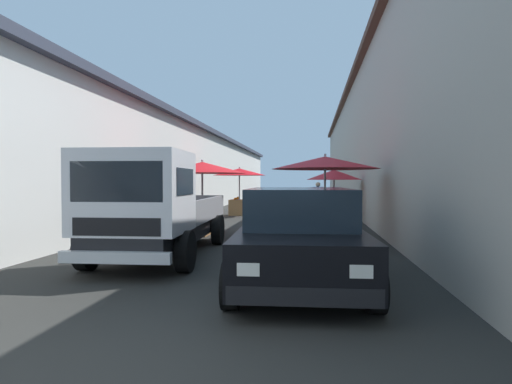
{
  "coord_description": "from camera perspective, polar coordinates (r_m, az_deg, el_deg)",
  "views": [
    {
      "loc": [
        -2.34,
        -1.78,
        1.56
      ],
      "look_at": [
        9.71,
        -0.1,
        1.23
      ],
      "focal_mm": 28.08,
      "sensor_mm": 36.0,
      "label": 1
    }
  ],
  "objects": [
    {
      "name": "ground",
      "position": [
        16.01,
        1.52,
        -4.04
      ],
      "size": [
        90.0,
        90.0,
        0.0
      ],
      "primitive_type": "plane",
      "color": "#282826"
    },
    {
      "name": "fruit_stall_mid_lane",
      "position": [
        15.7,
        10.99,
        1.61
      ],
      "size": [
        2.11,
        2.11,
        2.08
      ],
      "color": "#9E9EA3",
      "rests_on": "ground"
    },
    {
      "name": "fruit_stall_far_left",
      "position": [
        18.12,
        -2.42,
        1.99
      ],
      "size": [
        2.39,
        2.39,
        2.21
      ],
      "color": "#9E9EA3",
      "rests_on": "ground"
    },
    {
      "name": "building_left_whitewash",
      "position": [
        20.21,
        -18.5,
        3.3
      ],
      "size": [
        49.8,
        7.5,
        4.39
      ],
      "color": "silver",
      "rests_on": "ground"
    },
    {
      "name": "fruit_stall_near_left",
      "position": [
        10.75,
        9.85,
        2.82
      ],
      "size": [
        2.83,
        2.83,
        2.29
      ],
      "color": "#9E9EA3",
      "rests_on": "ground"
    },
    {
      "name": "delivery_truck",
      "position": [
        7.84,
        -14.95,
        -2.31
      ],
      "size": [
        5.0,
        2.17,
        2.08
      ],
      "color": "black",
      "rests_on": "ground"
    },
    {
      "name": "plastic_stool",
      "position": [
        13.45,
        9.26,
        -3.73
      ],
      "size": [
        0.3,
        0.3,
        0.43
      ],
      "color": "#194CB2",
      "rests_on": "ground"
    },
    {
      "name": "vendor_by_crates",
      "position": [
        17.48,
        8.81,
        -0.75
      ],
      "size": [
        0.44,
        0.48,
        1.52
      ],
      "color": "#232328",
      "rests_on": "ground"
    },
    {
      "name": "fruit_stall_near_right",
      "position": [
        11.55,
        -7.77,
        2.37
      ],
      "size": [
        2.52,
        2.52,
        2.19
      ],
      "color": "#9E9EA3",
      "rests_on": "ground"
    },
    {
      "name": "hatchback_car",
      "position": [
        6.21,
        6.2,
        -6.08
      ],
      "size": [
        4.0,
        2.1,
        1.45
      ],
      "color": "black",
      "rests_on": "ground"
    },
    {
      "name": "building_right_concrete",
      "position": [
        18.96,
        24.69,
        6.41
      ],
      "size": [
        49.8,
        7.5,
        6.41
      ],
      "color": "#A39E93",
      "rests_on": "ground"
    },
    {
      "name": "parked_scooter",
      "position": [
        13.08,
        -13.11,
        -3.37
      ],
      "size": [
        1.69,
        0.47,
        1.14
      ],
      "color": "black",
      "rests_on": "ground"
    }
  ]
}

